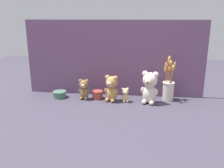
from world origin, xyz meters
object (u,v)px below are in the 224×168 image
at_px(flower_vase, 168,86).
at_px(decorative_tin_tall, 60,94).
at_px(teddy_bear_large, 150,87).
at_px(teddy_bear_small, 84,89).
at_px(teddy_bear_medium, 111,88).
at_px(decorative_tin_short, 98,95).
at_px(teddy_bear_tiny, 125,95).

xyz_separation_m(flower_vase, decorative_tin_tall, (-0.88, -0.04, -0.09)).
xyz_separation_m(teddy_bear_large, teddy_bear_small, (-0.51, 0.03, -0.04)).
bearing_deg(teddy_bear_small, teddy_bear_large, -3.62).
bearing_deg(teddy_bear_large, decorative_tin_tall, 176.17).
bearing_deg(flower_vase, teddy_bear_medium, -169.79).
bearing_deg(decorative_tin_short, teddy_bear_medium, -20.88).
xyz_separation_m(teddy_bear_medium, teddy_bear_small, (-0.22, 0.02, -0.02)).
xyz_separation_m(teddy_bear_small, teddy_bear_tiny, (0.33, -0.03, -0.03)).
bearing_deg(teddy_bear_medium, flower_vase, 10.21).
distance_m(teddy_bear_tiny, decorative_tin_short, 0.23).
bearing_deg(teddy_bear_medium, teddy_bear_tiny, -2.70).
distance_m(decorative_tin_tall, decorative_tin_short, 0.32).
bearing_deg(decorative_tin_tall, teddy_bear_large, -3.83).
distance_m(teddy_bear_large, decorative_tin_short, 0.43).
distance_m(teddy_bear_small, decorative_tin_short, 0.12).
relative_size(teddy_bear_medium, decorative_tin_short, 2.38).
bearing_deg(teddy_bear_tiny, teddy_bear_medium, 177.30).
distance_m(teddy_bear_large, teddy_bear_tiny, 0.20).
bearing_deg(teddy_bear_medium, teddy_bear_small, 174.86).
xyz_separation_m(teddy_bear_medium, decorative_tin_short, (-0.12, 0.04, -0.08)).
xyz_separation_m(teddy_bear_small, decorative_tin_short, (0.10, 0.02, -0.05)).
distance_m(teddy_bear_large, teddy_bear_small, 0.52).
relative_size(teddy_bear_small, decorative_tin_tall, 1.50).
relative_size(teddy_bear_large, teddy_bear_tiny, 2.19).
height_order(teddy_bear_medium, decorative_tin_tall, teddy_bear_medium).
xyz_separation_m(teddy_bear_small, flower_vase, (0.67, 0.06, 0.03)).
bearing_deg(teddy_bear_small, decorative_tin_short, 13.07).
bearing_deg(decorative_tin_tall, decorative_tin_short, 1.51).
height_order(teddy_bear_large, teddy_bear_small, teddy_bear_large).
relative_size(decorative_tin_tall, decorative_tin_short, 1.27).
height_order(flower_vase, decorative_tin_tall, flower_vase).
distance_m(teddy_bear_tiny, flower_vase, 0.35).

